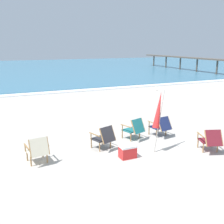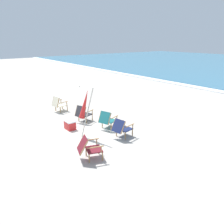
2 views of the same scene
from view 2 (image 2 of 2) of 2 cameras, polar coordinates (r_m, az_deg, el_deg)
ground_plane at (r=9.15m, az=-9.83°, el=-5.60°), size 80.00×80.00×0.00m
surf_band at (r=18.09m, az=26.83°, el=4.82°), size 80.00×1.10×0.06m
beach_chair_front_right at (r=8.53m, az=2.54°, el=-4.07°), size 0.67×0.84×0.78m
beach_chair_back_right at (r=10.23m, az=-7.54°, el=-0.30°), size 0.77×0.86×0.80m
beach_chair_front_left at (r=11.96m, az=-13.75°, el=2.13°), size 0.66×0.73×0.82m
beach_chair_far_center at (r=7.08m, az=-6.10°, el=-9.14°), size 0.79×0.91×0.78m
beach_chair_back_left at (r=9.37m, az=-1.25°, el=-1.91°), size 0.77×0.86×0.80m
umbrella_furled_red at (r=8.30m, az=-7.12°, el=1.91°), size 0.63×0.46×2.06m
cooler_box at (r=9.56m, az=-10.93°, el=-3.28°), size 0.49×0.35×0.40m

